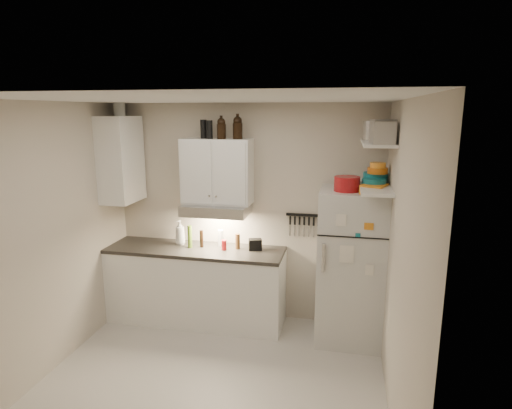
# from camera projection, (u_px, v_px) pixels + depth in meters

# --- Properties ---
(floor) EXTENTS (3.20, 3.00, 0.02)m
(floor) POSITION_uv_depth(u_px,v_px,m) (210.00, 386.00, 3.99)
(floor) COLOR beige
(floor) RESTS_ON ground
(ceiling) EXTENTS (3.20, 3.00, 0.02)m
(ceiling) POSITION_uv_depth(u_px,v_px,m) (202.00, 98.00, 3.43)
(ceiling) COLOR white
(ceiling) RESTS_ON ground
(back_wall) EXTENTS (3.20, 0.02, 2.60)m
(back_wall) POSITION_uv_depth(u_px,v_px,m) (246.00, 213.00, 5.16)
(back_wall) COLOR beige
(back_wall) RESTS_ON ground
(left_wall) EXTENTS (0.02, 3.00, 2.60)m
(left_wall) POSITION_uv_depth(u_px,v_px,m) (44.00, 241.00, 4.04)
(left_wall) COLOR beige
(left_wall) RESTS_ON ground
(right_wall) EXTENTS (0.02, 3.00, 2.60)m
(right_wall) POSITION_uv_depth(u_px,v_px,m) (400.00, 267.00, 3.39)
(right_wall) COLOR beige
(right_wall) RESTS_ON ground
(base_cabinet) EXTENTS (2.10, 0.60, 0.88)m
(base_cabinet) POSITION_uv_depth(u_px,v_px,m) (196.00, 286.00, 5.15)
(base_cabinet) COLOR white
(base_cabinet) RESTS_ON floor
(countertop) EXTENTS (2.10, 0.62, 0.04)m
(countertop) POSITION_uv_depth(u_px,v_px,m) (195.00, 250.00, 5.06)
(countertop) COLOR #292723
(countertop) RESTS_ON base_cabinet
(upper_cabinet) EXTENTS (0.80, 0.33, 0.75)m
(upper_cabinet) POSITION_uv_depth(u_px,v_px,m) (217.00, 171.00, 4.94)
(upper_cabinet) COLOR white
(upper_cabinet) RESTS_ON back_wall
(side_cabinet) EXTENTS (0.33, 0.55, 1.00)m
(side_cabinet) POSITION_uv_depth(u_px,v_px,m) (121.00, 160.00, 5.01)
(side_cabinet) COLOR white
(side_cabinet) RESTS_ON left_wall
(range_hood) EXTENTS (0.76, 0.46, 0.12)m
(range_hood) POSITION_uv_depth(u_px,v_px,m) (216.00, 209.00, 4.97)
(range_hood) COLOR silver
(range_hood) RESTS_ON back_wall
(fridge) EXTENTS (0.70, 0.68, 1.70)m
(fridge) POSITION_uv_depth(u_px,v_px,m) (350.00, 266.00, 4.66)
(fridge) COLOR silver
(fridge) RESTS_ON floor
(shelf_hi) EXTENTS (0.30, 0.95, 0.03)m
(shelf_hi) POSITION_uv_depth(u_px,v_px,m) (378.00, 143.00, 4.21)
(shelf_hi) COLOR white
(shelf_hi) RESTS_ON right_wall
(shelf_lo) EXTENTS (0.30, 0.95, 0.03)m
(shelf_lo) POSITION_uv_depth(u_px,v_px,m) (375.00, 187.00, 4.30)
(shelf_lo) COLOR white
(shelf_lo) RESTS_ON right_wall
(knife_strip) EXTENTS (0.42, 0.02, 0.03)m
(knife_strip) POSITION_uv_depth(u_px,v_px,m) (304.00, 215.00, 4.99)
(knife_strip) COLOR black
(knife_strip) RESTS_ON back_wall
(dutch_oven) EXTENTS (0.33, 0.33, 0.15)m
(dutch_oven) POSITION_uv_depth(u_px,v_px,m) (347.00, 184.00, 4.38)
(dutch_oven) COLOR maroon
(dutch_oven) RESTS_ON fridge
(book_stack) EXTENTS (0.30, 0.33, 0.09)m
(book_stack) POSITION_uv_depth(u_px,v_px,m) (374.00, 189.00, 4.27)
(book_stack) COLOR orange
(book_stack) RESTS_ON fridge
(spice_jar) EXTENTS (0.08, 0.08, 0.10)m
(spice_jar) POSITION_uv_depth(u_px,v_px,m) (358.00, 186.00, 4.38)
(spice_jar) COLOR silver
(spice_jar) RESTS_ON fridge
(stock_pot) EXTENTS (0.32, 0.32, 0.19)m
(stock_pot) POSITION_uv_depth(u_px,v_px,m) (376.00, 130.00, 4.40)
(stock_pot) COLOR silver
(stock_pot) RESTS_ON shelf_hi
(tin_a) EXTENTS (0.25, 0.24, 0.21)m
(tin_a) POSITION_uv_depth(u_px,v_px,m) (383.00, 131.00, 4.06)
(tin_a) COLOR #AAAAAD
(tin_a) RESTS_ON shelf_hi
(tin_b) EXTENTS (0.23, 0.23, 0.20)m
(tin_b) POSITION_uv_depth(u_px,v_px,m) (382.00, 133.00, 3.83)
(tin_b) COLOR #AAAAAD
(tin_b) RESTS_ON shelf_hi
(bowl_teal) EXTENTS (0.26, 0.26, 0.10)m
(bowl_teal) POSITION_uv_depth(u_px,v_px,m) (375.00, 177.00, 4.48)
(bowl_teal) COLOR #167079
(bowl_teal) RESTS_ON shelf_lo
(bowl_orange) EXTENTS (0.21, 0.21, 0.06)m
(bowl_orange) POSITION_uv_depth(u_px,v_px,m) (378.00, 171.00, 4.39)
(bowl_orange) COLOR #D06413
(bowl_orange) RESTS_ON bowl_teal
(bowl_yellow) EXTENTS (0.16, 0.16, 0.05)m
(bowl_yellow) POSITION_uv_depth(u_px,v_px,m) (378.00, 165.00, 4.38)
(bowl_yellow) COLOR orange
(bowl_yellow) RESTS_ON bowl_orange
(plates) EXTENTS (0.26, 0.26, 0.06)m
(plates) POSITION_uv_depth(u_px,v_px,m) (374.00, 182.00, 4.33)
(plates) COLOR #167079
(plates) RESTS_ON shelf_lo
(growler_a) EXTENTS (0.13, 0.13, 0.24)m
(growler_a) POSITION_uv_depth(u_px,v_px,m) (221.00, 128.00, 4.74)
(growler_a) COLOR black
(growler_a) RESTS_ON upper_cabinet
(growler_b) EXTENTS (0.14, 0.14, 0.26)m
(growler_b) POSITION_uv_depth(u_px,v_px,m) (238.00, 127.00, 4.74)
(growler_b) COLOR black
(growler_b) RESTS_ON upper_cabinet
(thermos_a) EXTENTS (0.08, 0.08, 0.21)m
(thermos_a) POSITION_uv_depth(u_px,v_px,m) (209.00, 130.00, 4.78)
(thermos_a) COLOR black
(thermos_a) RESTS_ON upper_cabinet
(thermos_b) EXTENTS (0.08, 0.08, 0.21)m
(thermos_b) POSITION_uv_depth(u_px,v_px,m) (204.00, 129.00, 4.86)
(thermos_b) COLOR black
(thermos_b) RESTS_ON upper_cabinet
(side_jar) EXTENTS (0.17, 0.17, 0.18)m
(side_jar) POSITION_uv_depth(u_px,v_px,m) (119.00, 108.00, 4.93)
(side_jar) COLOR silver
(side_jar) RESTS_ON side_cabinet
(soap_bottle) EXTENTS (0.17, 0.17, 0.34)m
(soap_bottle) POSITION_uv_depth(u_px,v_px,m) (180.00, 231.00, 5.17)
(soap_bottle) COLOR white
(soap_bottle) RESTS_ON countertop
(pepper_mill) EXTENTS (0.06, 0.06, 0.18)m
(pepper_mill) POSITION_uv_depth(u_px,v_px,m) (238.00, 241.00, 5.01)
(pepper_mill) COLOR brown
(pepper_mill) RESTS_ON countertop
(oil_bottle) EXTENTS (0.05, 0.05, 0.27)m
(oil_bottle) POSITION_uv_depth(u_px,v_px,m) (190.00, 237.00, 5.05)
(oil_bottle) COLOR #4F721C
(oil_bottle) RESTS_ON countertop
(vinegar_bottle) EXTENTS (0.06, 0.06, 0.21)m
(vinegar_bottle) POSITION_uv_depth(u_px,v_px,m) (202.00, 239.00, 5.07)
(vinegar_bottle) COLOR black
(vinegar_bottle) RESTS_ON countertop
(clear_bottle) EXTENTS (0.08, 0.08, 0.20)m
(clear_bottle) POSITION_uv_depth(u_px,v_px,m) (221.00, 238.00, 5.11)
(clear_bottle) COLOR silver
(clear_bottle) RESTS_ON countertop
(red_jar) EXTENTS (0.06, 0.06, 0.12)m
(red_jar) POSITION_uv_depth(u_px,v_px,m) (224.00, 245.00, 4.98)
(red_jar) COLOR maroon
(red_jar) RESTS_ON countertop
(caddy) EXTENTS (0.17, 0.15, 0.13)m
(caddy) POSITION_uv_depth(u_px,v_px,m) (255.00, 244.00, 4.98)
(caddy) COLOR black
(caddy) RESTS_ON countertop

